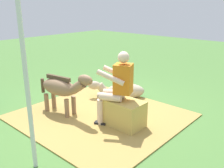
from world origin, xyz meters
TOP-DOWN VIEW (x-y plane):
  - ground_plane at (0.00, 0.00)m, footprint 24.00×24.00m
  - hay_patch at (-0.18, 0.17)m, footprint 2.99×2.81m
  - hay_bale at (-0.82, 0.19)m, footprint 0.67×0.46m
  - person_seated at (-0.66, 0.23)m, footprint 0.72×0.58m
  - pony_standing at (0.46, 0.59)m, footprint 1.34×0.44m
  - pony_lying at (0.16, -0.90)m, footprint 1.18×1.09m
  - tent_pole_left at (-0.63, 1.92)m, footprint 0.06×0.06m

SIDE VIEW (x-z plane):
  - ground_plane at x=0.00m, z-range 0.00..0.00m
  - hay_patch at x=-0.18m, z-range 0.00..0.02m
  - pony_lying at x=0.16m, z-range -0.02..0.40m
  - hay_bale at x=-0.82m, z-range 0.00..0.51m
  - pony_standing at x=0.46m, z-range 0.10..1.02m
  - person_seated at x=-0.66m, z-range 0.08..1.46m
  - tent_pole_left at x=-0.63m, z-range 0.00..2.24m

